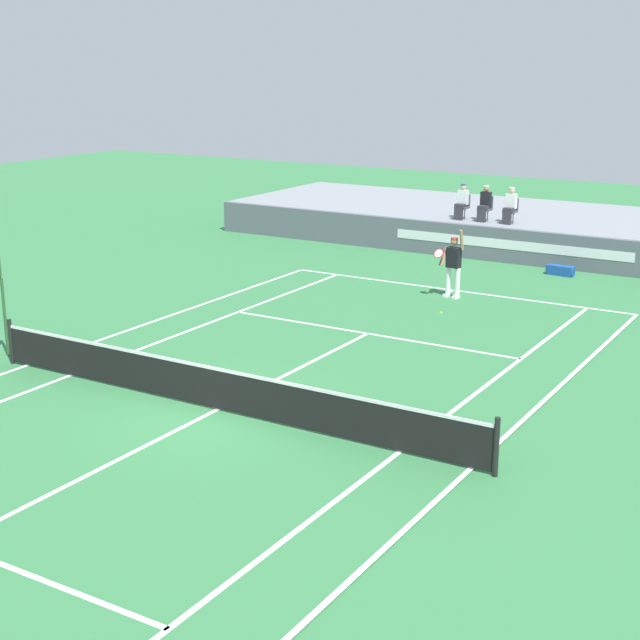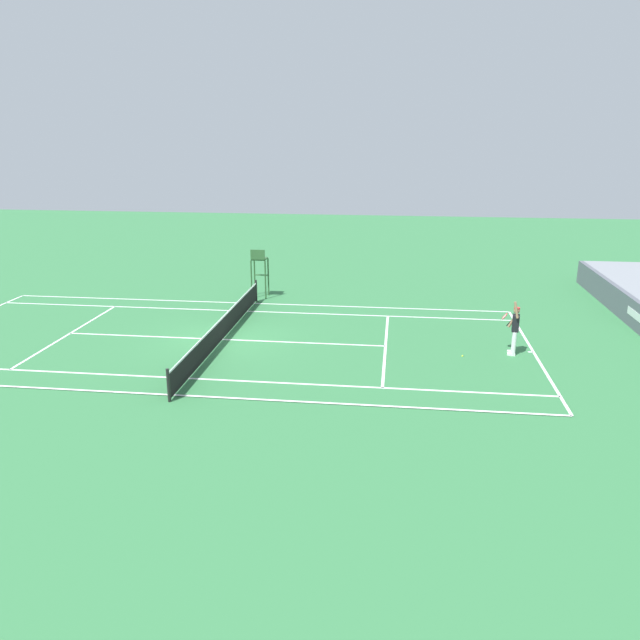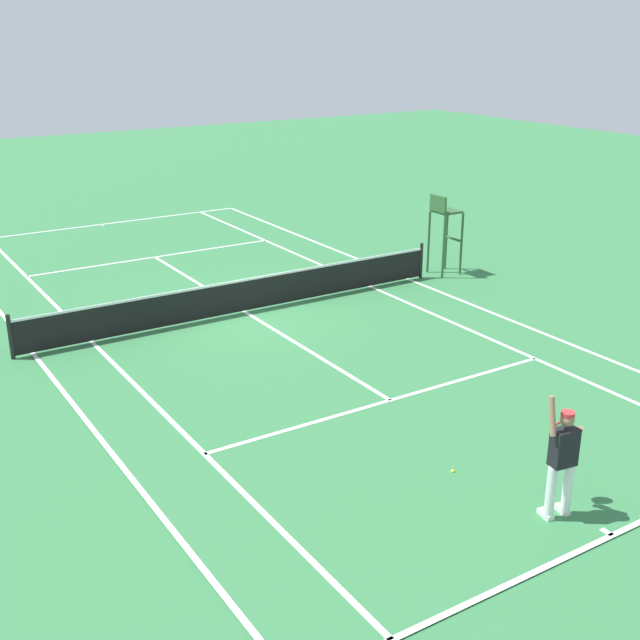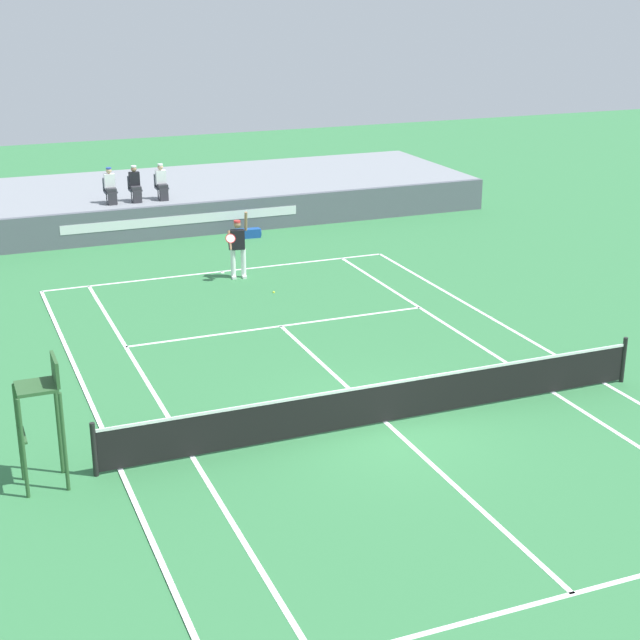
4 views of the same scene
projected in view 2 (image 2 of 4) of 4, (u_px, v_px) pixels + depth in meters
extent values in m
plane|color=#337542|center=(223.00, 340.00, 24.53)|extent=(80.00, 80.00, 0.00)
cube|color=#337542|center=(223.00, 340.00, 24.53)|extent=(10.98, 23.78, 0.02)
cube|color=white|center=(534.00, 352.00, 23.10)|extent=(10.98, 0.10, 0.01)
cube|color=white|center=(254.00, 303.00, 29.74)|extent=(0.10, 23.78, 0.01)
cube|color=white|center=(175.00, 395.00, 19.31)|extent=(0.10, 23.78, 0.01)
cube|color=white|center=(248.00, 311.00, 28.43)|extent=(0.10, 23.78, 0.01)
cube|color=white|center=(189.00, 378.00, 20.62)|extent=(0.10, 23.78, 0.01)
cube|color=white|center=(386.00, 346.00, 23.76)|extent=(8.22, 0.10, 0.01)
cube|color=white|center=(70.00, 333.00, 25.29)|extent=(8.22, 0.10, 0.01)
cube|color=white|center=(223.00, 339.00, 24.53)|extent=(0.10, 12.80, 0.01)
cube|color=white|center=(531.00, 352.00, 23.11)|extent=(0.10, 0.20, 0.01)
cylinder|color=black|center=(256.00, 291.00, 30.02)|extent=(0.10, 0.10, 1.07)
cylinder|color=black|center=(169.00, 385.00, 18.73)|extent=(0.10, 0.10, 1.07)
cube|color=black|center=(223.00, 328.00, 24.39)|extent=(11.78, 0.02, 0.84)
cube|color=white|center=(222.00, 318.00, 24.27)|extent=(11.78, 0.03, 0.06)
cylinder|color=white|center=(514.00, 344.00, 22.63)|extent=(0.15, 0.15, 0.92)
cylinder|color=white|center=(514.00, 341.00, 22.92)|extent=(0.15, 0.15, 0.92)
cube|color=white|center=(511.00, 355.00, 22.76)|extent=(0.16, 0.29, 0.10)
cube|color=white|center=(511.00, 352.00, 23.05)|extent=(0.16, 0.29, 0.10)
cube|color=black|center=(516.00, 323.00, 22.55)|extent=(0.43, 0.30, 0.60)
sphere|color=#A37556|center=(517.00, 311.00, 22.42)|extent=(0.22, 0.22, 0.22)
cylinder|color=red|center=(517.00, 308.00, 22.39)|extent=(0.21, 0.21, 0.06)
cylinder|color=#A37556|center=(516.00, 310.00, 22.16)|extent=(0.12, 0.22, 0.61)
cylinder|color=#A37556|center=(513.00, 320.00, 22.81)|extent=(0.14, 0.34, 0.56)
cylinder|color=black|center=(509.00, 323.00, 22.92)|extent=(0.06, 0.19, 0.25)
torus|color=red|center=(505.00, 316.00, 22.87)|extent=(0.33, 0.24, 0.26)
cylinder|color=silver|center=(505.00, 316.00, 22.87)|extent=(0.29, 0.20, 0.22)
sphere|color=#D1E533|center=(462.00, 356.00, 22.66)|extent=(0.07, 0.07, 0.07)
cylinder|color=#2D562D|center=(255.00, 276.00, 31.14)|extent=(0.07, 0.07, 1.90)
cylinder|color=#2D562D|center=(268.00, 277.00, 31.05)|extent=(0.07, 0.07, 1.90)
cylinder|color=#2D562D|center=(251.00, 280.00, 30.47)|extent=(0.07, 0.07, 1.90)
cylinder|color=#2D562D|center=(265.00, 280.00, 30.39)|extent=(0.07, 0.07, 1.90)
cube|color=#2D562D|center=(259.00, 259.00, 30.48)|extent=(0.70, 0.70, 0.06)
cube|color=#2D562D|center=(258.00, 255.00, 30.07)|extent=(0.06, 0.70, 0.48)
cube|color=#2D562D|center=(261.00, 275.00, 31.03)|extent=(0.10, 0.70, 0.04)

